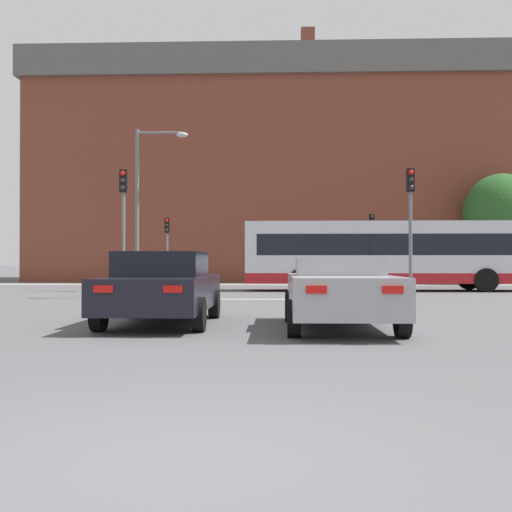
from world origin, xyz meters
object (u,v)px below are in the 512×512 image
(car_saloon_left, at_px, (163,287))
(street_lamp_junction, at_px, (146,191))
(traffic_light_far_right, at_px, (372,237))
(pedestrian_waiting, at_px, (197,267))
(traffic_light_far_left, at_px, (167,239))
(car_roadster_right, at_px, (340,292))
(traffic_light_near_left, at_px, (123,212))
(traffic_light_near_right, at_px, (411,212))
(bus_crossing_lead, at_px, (388,254))

(car_saloon_left, relative_size, street_lamp_junction, 0.66)
(traffic_light_far_right, xyz_separation_m, pedestrian_waiting, (-9.46, 0.72, -1.57))
(traffic_light_far_left, xyz_separation_m, street_lamp_junction, (0.32, -6.90, 1.85))
(car_roadster_right, distance_m, street_lamp_junction, 17.22)
(traffic_light_near_left, bearing_deg, traffic_light_near_right, -1.24)
(traffic_light_near_right, xyz_separation_m, street_lamp_junction, (-10.25, 5.50, 1.34))
(car_roadster_right, xyz_separation_m, pedestrian_waiting, (-5.70, 22.80, 0.31))
(traffic_light_near_right, xyz_separation_m, pedestrian_waiting, (-9.04, 12.94, -1.97))
(traffic_light_near_left, height_order, pedestrian_waiting, traffic_light_near_left)
(bus_crossing_lead, relative_size, traffic_light_near_left, 2.76)
(traffic_light_near_right, height_order, traffic_light_far_left, traffic_light_near_right)
(traffic_light_far_right, relative_size, traffic_light_far_left, 1.04)
(traffic_light_near_left, distance_m, traffic_light_far_right, 15.88)
(car_roadster_right, relative_size, bus_crossing_lead, 0.37)
(car_saloon_left, height_order, bus_crossing_lead, bus_crossing_lead)
(car_roadster_right, xyz_separation_m, traffic_light_far_left, (-7.23, 22.25, 1.77))
(traffic_light_near_left, bearing_deg, car_roadster_right, -56.67)
(car_saloon_left, distance_m, car_roadster_right, 3.61)
(bus_crossing_lead, distance_m, traffic_light_near_right, 6.40)
(traffic_light_near_right, distance_m, pedestrian_waiting, 15.91)
(street_lamp_junction, bearing_deg, traffic_light_near_left, -86.81)
(bus_crossing_lead, relative_size, street_lamp_junction, 1.77)
(traffic_light_near_left, relative_size, traffic_light_far_right, 1.18)
(traffic_light_far_right, bearing_deg, traffic_light_near_right, -92.00)
(car_saloon_left, height_order, traffic_light_near_left, traffic_light_near_left)
(car_saloon_left, distance_m, traffic_light_near_left, 10.06)
(traffic_light_far_right, distance_m, street_lamp_junction, 12.74)
(car_saloon_left, xyz_separation_m, car_roadster_right, (3.52, -0.77, -0.05))
(bus_crossing_lead, xyz_separation_m, pedestrian_waiting, (-9.31, 6.70, -0.60))
(traffic_light_near_left, relative_size, street_lamp_junction, 0.64)
(car_saloon_left, bearing_deg, street_lamp_junction, 102.85)
(traffic_light_far_left, distance_m, pedestrian_waiting, 2.19)
(car_saloon_left, xyz_separation_m, traffic_light_near_right, (6.85, 9.08, 2.22))
(bus_crossing_lead, xyz_separation_m, traffic_light_near_left, (-10.23, -6.03, 1.40))
(traffic_light_near_left, xyz_separation_m, traffic_light_far_right, (10.38, 12.01, -0.43))
(car_roadster_right, relative_size, traffic_light_far_right, 1.21)
(street_lamp_junction, bearing_deg, car_roadster_right, -65.74)
(traffic_light_near_right, bearing_deg, traffic_light_far_left, 130.45)
(car_saloon_left, xyz_separation_m, pedestrian_waiting, (-2.18, 22.03, 0.25))
(car_roadster_right, bearing_deg, traffic_light_far_right, 80.03)
(traffic_light_far_left, relative_size, pedestrian_waiting, 2.12)
(car_saloon_left, relative_size, traffic_light_far_left, 1.28)
(traffic_light_far_right, relative_size, street_lamp_junction, 0.54)
(car_roadster_right, distance_m, traffic_light_far_left, 23.46)
(bus_crossing_lead, relative_size, pedestrian_waiting, 7.24)
(traffic_light_near_left, height_order, street_lamp_junction, street_lamp_junction)
(car_saloon_left, bearing_deg, traffic_light_near_right, 52.70)
(traffic_light_near_right, bearing_deg, bus_crossing_lead, 87.46)
(pedestrian_waiting, bearing_deg, car_saloon_left, 85.44)
(car_saloon_left, distance_m, street_lamp_junction, 15.39)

